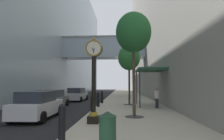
% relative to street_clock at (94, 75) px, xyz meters
% --- Properties ---
extents(ground_plane, '(110.00, 110.00, 0.00)m').
position_rel_street_clock_xyz_m(ground_plane, '(-0.85, 20.74, -2.47)').
color(ground_plane, black).
rests_on(ground_plane, ground).
extents(sidewalk_right, '(6.02, 80.00, 0.14)m').
position_rel_street_clock_xyz_m(sidewalk_right, '(2.16, 23.74, -2.40)').
color(sidewalk_right, '#BCB29E').
rests_on(sidewalk_right, ground).
extents(building_block_left, '(22.77, 80.00, 27.89)m').
position_rel_street_clock_xyz_m(building_block_left, '(-12.71, 23.73, 11.43)').
color(building_block_left, '#93A8B7').
rests_on(building_block_left, ground).
extents(building_block_right, '(9.00, 80.00, 33.66)m').
position_rel_street_clock_xyz_m(building_block_right, '(9.67, 23.74, 14.36)').
color(building_block_right, gray).
rests_on(building_block_right, ground).
extents(street_clock, '(0.84, 0.55, 4.25)m').
position_rel_street_clock_xyz_m(street_clock, '(0.00, 0.00, 0.00)').
color(street_clock, black).
rests_on(street_clock, sidewalk_right).
extents(bollard_nearest, '(0.24, 0.24, 1.23)m').
position_rel_street_clock_xyz_m(bollard_nearest, '(-0.62, -2.92, -1.68)').
color(bollard_nearest, black).
rests_on(bollard_nearest, sidewalk_right).
extents(bollard_third, '(0.24, 0.24, 1.23)m').
position_rel_street_clock_xyz_m(bollard_third, '(-0.62, 3.53, -1.68)').
color(bollard_third, black).
rests_on(bollard_third, sidewalk_right).
extents(bollard_fourth, '(0.24, 0.24, 1.23)m').
position_rel_street_clock_xyz_m(bollard_fourth, '(-0.62, 6.75, -1.68)').
color(bollard_fourth, black).
rests_on(bollard_fourth, sidewalk_right).
extents(bollard_fifth, '(0.24, 0.24, 1.23)m').
position_rel_street_clock_xyz_m(bollard_fifth, '(-0.62, 9.97, -1.68)').
color(bollard_fifth, black).
rests_on(bollard_fifth, sidewalk_right).
extents(street_tree_near, '(2.13, 2.13, 6.24)m').
position_rel_street_clock_xyz_m(street_tree_near, '(2.10, 1.89, 2.65)').
color(street_tree_near, '#333335').
rests_on(street_tree_near, sidewalk_right).
extents(street_tree_mid_near, '(2.13, 2.13, 5.71)m').
position_rel_street_clock_xyz_m(street_tree_mid_near, '(2.10, 8.74, 2.12)').
color(street_tree_mid_near, '#333335').
rests_on(street_tree_mid_near, sidewalk_right).
extents(trash_bin, '(0.53, 0.53, 1.05)m').
position_rel_street_clock_xyz_m(trash_bin, '(0.95, -3.38, -1.79)').
color(trash_bin, '#234C33').
rests_on(trash_bin, sidewalk_right).
extents(pedestrian_walking, '(0.39, 0.49, 1.62)m').
position_rel_street_clock_xyz_m(pedestrian_walking, '(4.17, 6.02, -1.48)').
color(pedestrian_walking, '#23232D').
rests_on(pedestrian_walking, sidewalk_right).
extents(storefront_awning, '(2.40, 3.60, 3.30)m').
position_rel_street_clock_xyz_m(storefront_awning, '(3.93, 7.76, 0.82)').
color(storefront_awning, '#235138').
rests_on(storefront_awning, sidewalk_right).
extents(car_silver_near, '(2.16, 4.65, 1.62)m').
position_rel_street_clock_xyz_m(car_silver_near, '(-4.26, 14.24, -1.67)').
color(car_silver_near, '#B7BABF').
rests_on(car_silver_near, ground).
extents(car_grey_mid, '(2.09, 4.51, 1.56)m').
position_rel_street_clock_xyz_m(car_grey_mid, '(-4.75, 6.87, -1.70)').
color(car_grey_mid, slate).
rests_on(car_grey_mid, ground).
extents(car_white_far, '(2.01, 4.24, 1.62)m').
position_rel_street_clock_xyz_m(car_white_far, '(-3.59, 1.75, -1.68)').
color(car_white_far, silver).
rests_on(car_white_far, ground).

